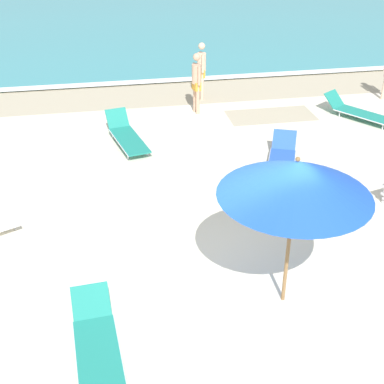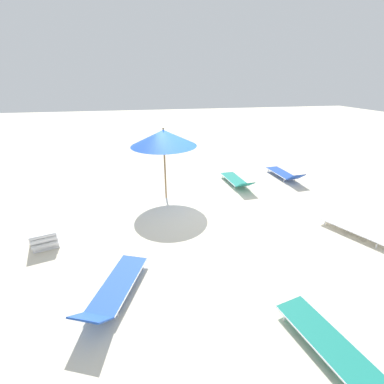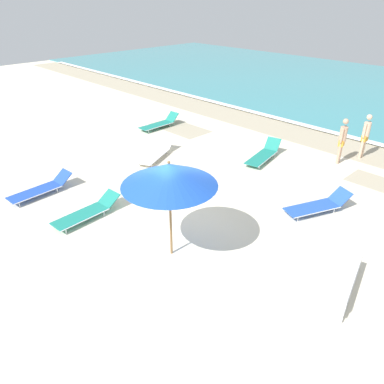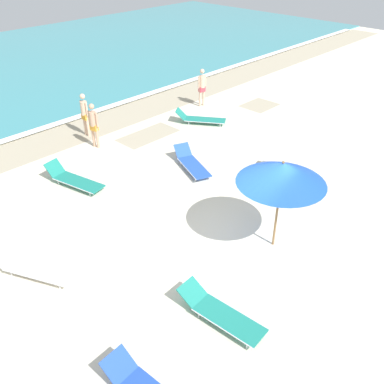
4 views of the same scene
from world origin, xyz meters
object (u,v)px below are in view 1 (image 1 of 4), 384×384
object	(u,v)px
sun_lounger_beside_umbrella	(359,112)
sun_lounger_mid_beach_pair_a	(97,345)
beachgoer_wading_adult	(201,68)
beachgoer_shoreline_child	(196,80)
sun_lounger_under_umbrella	(282,159)
sun_lounger_near_water_right	(127,136)
beach_umbrella	(296,179)

from	to	relation	value
sun_lounger_beside_umbrella	sun_lounger_mid_beach_pair_a	world-z (taller)	sun_lounger_beside_umbrella
sun_lounger_mid_beach_pair_a	beachgoer_wading_adult	size ratio (longest dim) A/B	1.21
beachgoer_wading_adult	beachgoer_shoreline_child	bearing A→B (deg)	-18.85
sun_lounger_mid_beach_pair_a	beachgoer_shoreline_child	distance (m)	9.67
sun_lounger_under_umbrella	beachgoer_shoreline_child	size ratio (longest dim) A/B	1.23
sun_lounger_under_umbrella	sun_lounger_near_water_right	xyz separation A→B (m)	(-3.52, 2.04, 0.00)
beach_umbrella	sun_lounger_beside_umbrella	xyz separation A→B (m)	(4.70, 7.09, -2.00)
sun_lounger_near_water_right	sun_lounger_under_umbrella	bearing A→B (deg)	-42.41
sun_lounger_beside_umbrella	beachgoer_shoreline_child	xyz separation A→B (m)	(-4.51, 1.33, 0.79)
beachgoer_wading_adult	sun_lounger_mid_beach_pair_a	bearing A→B (deg)	-19.77
sun_lounger_under_umbrella	sun_lounger_beside_umbrella	size ratio (longest dim) A/B	1.02
sun_lounger_under_umbrella	sun_lounger_mid_beach_pair_a	distance (m)	6.88
sun_lounger_near_water_right	beachgoer_shoreline_child	distance (m)	2.98
sun_lounger_under_umbrella	beachgoer_wading_adult	xyz separation A→B (m)	(-0.94, 5.05, 0.79)
sun_lounger_under_umbrella	beachgoer_shoreline_child	world-z (taller)	beachgoer_shoreline_child
sun_lounger_near_water_right	sun_lounger_mid_beach_pair_a	distance (m)	7.32
beach_umbrella	beachgoer_shoreline_child	size ratio (longest dim) A/B	1.45
beach_umbrella	sun_lounger_mid_beach_pair_a	world-z (taller)	beach_umbrella
beach_umbrella	sun_lounger_near_water_right	xyz separation A→B (m)	(-2.00, 6.58, -2.00)
sun_lounger_mid_beach_pair_a	beachgoer_shoreline_child	world-z (taller)	beachgoer_shoreline_child
beachgoer_wading_adult	sun_lounger_under_umbrella	bearing A→B (deg)	9.91
beach_umbrella	sun_lounger_near_water_right	bearing A→B (deg)	106.93
sun_lounger_mid_beach_pair_a	beachgoer_wading_adult	world-z (taller)	beachgoer_wading_adult
beachgoer_wading_adult	beachgoer_shoreline_child	xyz separation A→B (m)	(-0.38, -1.16, 0.00)
beach_umbrella	sun_lounger_beside_umbrella	bearing A→B (deg)	56.43
sun_lounger_under_umbrella	beachgoer_wading_adult	world-z (taller)	beachgoer_wading_adult
beach_umbrella	sun_lounger_beside_umbrella	distance (m)	8.74
beach_umbrella	sun_lounger_beside_umbrella	world-z (taller)	beach_umbrella
sun_lounger_beside_umbrella	sun_lounger_mid_beach_pair_a	distance (m)	10.93
sun_lounger_mid_beach_pair_a	beachgoer_wading_adult	distance (m)	10.88
sun_lounger_near_water_right	beachgoer_wading_adult	xyz separation A→B (m)	(2.58, 3.00, 0.78)
sun_lounger_under_umbrella	sun_lounger_mid_beach_pair_a	bearing A→B (deg)	-108.51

